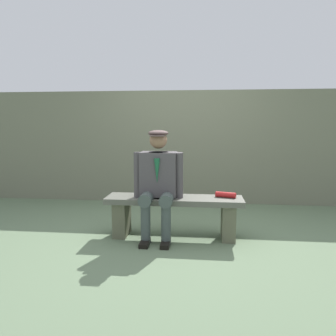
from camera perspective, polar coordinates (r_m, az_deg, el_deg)
The scene contains 5 objects.
ground_plane at distance 4.06m, azimuth 1.06°, elevation -11.87°, with size 30.00×30.00×0.00m, color #5B7053.
bench at distance 3.96m, azimuth 1.07°, elevation -7.32°, with size 1.63×0.41×0.49m.
seated_man at distance 3.84m, azimuth -1.74°, elevation -1.96°, with size 0.59×0.58×1.29m.
rolled_magazine at distance 3.95m, azimuth 10.02°, elevation -4.61°, with size 0.07×0.07×0.24m, color #B21E1E.
stadium_wall at distance 5.72m, azimuth 2.77°, elevation 3.66°, with size 12.00×0.24×1.92m, color #696C57.
Camera 1 is at (-0.34, 3.81, 1.35)m, focal length 35.00 mm.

